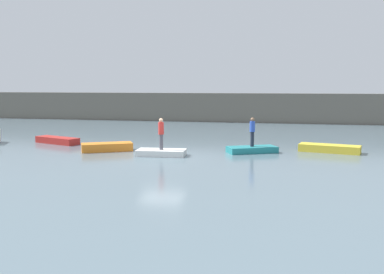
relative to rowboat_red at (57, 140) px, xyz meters
name	(u,v)px	position (x,y,z in m)	size (l,w,h in m)	color
ground_plane	(162,156)	(8.63, -3.58, -0.22)	(120.00, 120.00, 0.00)	slate
embankment_wall	(222,108)	(8.63, 19.96, 1.35)	(80.00, 1.20, 3.16)	#666056
rowboat_red	(57,140)	(0.00, 0.00, 0.00)	(3.51, 0.99, 0.45)	red
rowboat_orange	(107,147)	(4.78, -2.47, 0.03)	(3.06, 1.14, 0.50)	orange
rowboat_white	(161,153)	(8.55, -3.43, -0.05)	(2.79, 1.30, 0.35)	white
rowboat_teal	(252,150)	(13.57, -1.16, -0.04)	(2.95, 1.22, 0.37)	teal
rowboat_yellow	(329,148)	(18.15, -0.02, 0.01)	(3.56, 1.11, 0.46)	gold
person_blue_shirt	(252,130)	(13.57, -1.16, 1.12)	(0.32, 0.32, 1.75)	#232838
person_red_shirt	(161,132)	(8.55, -3.43, 1.14)	(0.32, 0.32, 1.81)	#4C4C56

